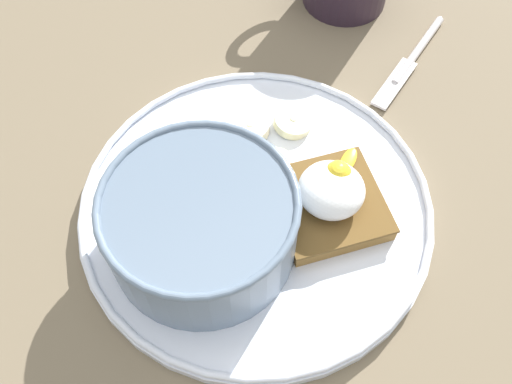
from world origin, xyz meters
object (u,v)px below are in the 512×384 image
(banana_slice_front, at_px, (232,144))
(banana_slice_right, at_px, (250,128))
(poached_egg, at_px, (332,188))
(knife, at_px, (411,61))
(toast_slice, at_px, (328,204))
(banana_slice_back, at_px, (276,161))
(oatmeal_bowl, at_px, (201,223))
(banana_slice_left, at_px, (293,122))

(banana_slice_front, xyz_separation_m, banana_slice_right, (0.01, -0.02, -0.00))
(banana_slice_front, bearing_deg, banana_slice_right, -68.39)
(poached_egg, xyz_separation_m, knife, (0.10, -0.17, -0.04))
(poached_egg, relative_size, banana_slice_right, 1.73)
(toast_slice, xyz_separation_m, banana_slice_back, (0.06, 0.01, -0.00))
(oatmeal_bowl, xyz_separation_m, knife, (0.08, -0.27, -0.04))
(oatmeal_bowl, height_order, banana_slice_front, oatmeal_bowl)
(poached_egg, xyz_separation_m, banana_slice_back, (0.06, 0.01, -0.03))
(toast_slice, xyz_separation_m, banana_slice_right, (0.10, 0.01, -0.00))
(banana_slice_left, height_order, knife, banana_slice_left)
(banana_slice_front, relative_size, banana_slice_back, 0.97)
(banana_slice_front, xyz_separation_m, banana_slice_back, (-0.03, -0.02, -0.00))
(oatmeal_bowl, relative_size, banana_slice_back, 3.89)
(oatmeal_bowl, bearing_deg, toast_slice, -103.85)
(banana_slice_right, xyz_separation_m, knife, (-0.00, -0.19, -0.01))
(toast_slice, relative_size, banana_slice_back, 2.72)
(banana_slice_right, bearing_deg, banana_slice_left, -111.21)
(poached_egg, relative_size, banana_slice_back, 2.01)
(oatmeal_bowl, bearing_deg, poached_egg, -103.16)
(poached_egg, height_order, banana_slice_left, poached_egg)
(knife, bearing_deg, toast_slice, 120.69)
(oatmeal_bowl, bearing_deg, banana_slice_right, -48.57)
(banana_slice_front, relative_size, knife, 0.28)
(poached_egg, bearing_deg, knife, -59.34)
(poached_egg, distance_m, knife, 0.20)
(banana_slice_front, bearing_deg, knife, -87.68)
(toast_slice, bearing_deg, oatmeal_bowl, 76.15)
(poached_egg, height_order, banana_slice_back, poached_egg)
(oatmeal_bowl, distance_m, banana_slice_right, 0.12)
(banana_slice_back, bearing_deg, banana_slice_front, 36.14)
(toast_slice, relative_size, banana_slice_front, 2.79)
(toast_slice, xyz_separation_m, knife, (0.10, -0.17, -0.01))
(poached_egg, distance_m, banana_slice_front, 0.10)
(oatmeal_bowl, height_order, banana_slice_left, oatmeal_bowl)
(oatmeal_bowl, height_order, knife, oatmeal_bowl)
(banana_slice_left, bearing_deg, oatmeal_bowl, 117.15)
(oatmeal_bowl, xyz_separation_m, poached_egg, (-0.02, -0.10, -0.00))
(toast_slice, xyz_separation_m, poached_egg, (0.00, -0.00, 0.02))
(banana_slice_left, bearing_deg, knife, -85.05)
(banana_slice_back, xyz_separation_m, banana_slice_right, (0.04, 0.00, -0.00))
(banana_slice_back, xyz_separation_m, knife, (0.04, -0.18, -0.01))
(banana_slice_back, height_order, knife, banana_slice_back)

